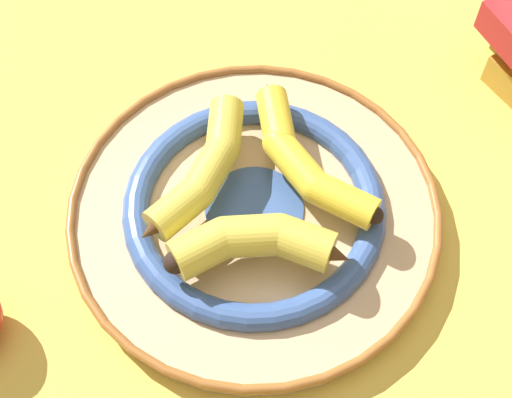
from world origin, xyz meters
TOP-DOWN VIEW (x-y plane):
  - ground_plane at (0.00, 0.00)m, footprint 2.80×2.80m
  - decorative_bowl at (-0.01, 0.00)m, footprint 0.37×0.37m
  - banana_a at (-0.06, 0.04)m, footprint 0.15×0.16m
  - banana_b at (0.05, 0.02)m, footprint 0.08×0.17m
  - banana_c at (-0.02, -0.05)m, footprint 0.19×0.07m

SIDE VIEW (x-z plane):
  - ground_plane at x=0.00m, z-range 0.00..0.00m
  - decorative_bowl at x=-0.01m, z-range 0.00..0.04m
  - banana_a at x=-0.06m, z-range 0.04..0.07m
  - banana_c at x=-0.02m, z-range 0.04..0.07m
  - banana_b at x=0.05m, z-range 0.04..0.08m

